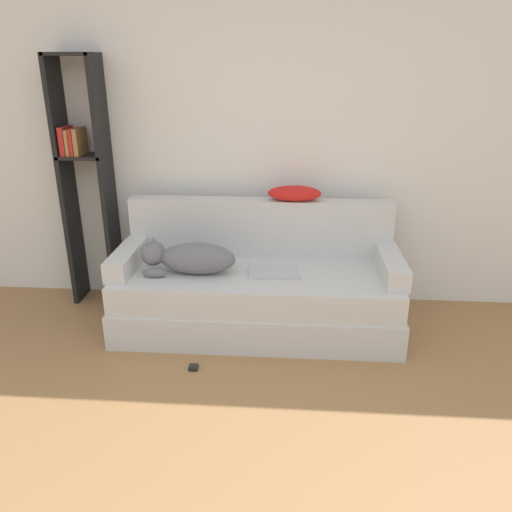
# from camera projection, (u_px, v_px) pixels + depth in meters

# --- Properties ---
(wall_back) EXTENTS (7.03, 0.06, 2.70)m
(wall_back) POSITION_uv_depth(u_px,v_px,m) (250.00, 133.00, 3.80)
(wall_back) COLOR silver
(wall_back) RESTS_ON ground_plane
(couch) EXTENTS (2.03, 0.83, 0.46)m
(couch) POSITION_uv_depth(u_px,v_px,m) (257.00, 300.00, 3.66)
(couch) COLOR silver
(couch) RESTS_ON ground_plane
(couch_backrest) EXTENTS (1.99, 0.15, 0.44)m
(couch_backrest) POSITION_uv_depth(u_px,v_px,m) (260.00, 227.00, 3.82)
(couch_backrest) COLOR silver
(couch_backrest) RESTS_ON couch
(couch_arm_left) EXTENTS (0.15, 0.64, 0.14)m
(couch_arm_left) POSITION_uv_depth(u_px,v_px,m) (128.00, 258.00, 3.61)
(couch_arm_left) COLOR silver
(couch_arm_left) RESTS_ON couch
(couch_arm_right) EXTENTS (0.15, 0.64, 0.14)m
(couch_arm_right) POSITION_uv_depth(u_px,v_px,m) (391.00, 265.00, 3.48)
(couch_arm_right) COLOR silver
(couch_arm_right) RESTS_ON couch
(dog) EXTENTS (0.67, 0.24, 0.25)m
(dog) POSITION_uv_depth(u_px,v_px,m) (189.00, 258.00, 3.50)
(dog) COLOR slate
(dog) RESTS_ON couch
(laptop) EXTENTS (0.37, 0.26, 0.02)m
(laptop) POSITION_uv_depth(u_px,v_px,m) (274.00, 272.00, 3.53)
(laptop) COLOR #B7B7BC
(laptop) RESTS_ON couch
(throw_pillow) EXTENTS (0.40, 0.21, 0.11)m
(throw_pillow) POSITION_uv_depth(u_px,v_px,m) (294.00, 193.00, 3.70)
(throw_pillow) COLOR red
(throw_pillow) RESTS_ON couch_backrest
(bookshelf) EXTENTS (0.36, 0.26, 1.92)m
(bookshelf) POSITION_uv_depth(u_px,v_px,m) (85.00, 174.00, 3.83)
(bookshelf) COLOR black
(bookshelf) RESTS_ON ground_plane
(power_adapter) EXTENTS (0.06, 0.06, 0.03)m
(power_adapter) POSITION_uv_depth(u_px,v_px,m) (193.00, 367.00, 3.22)
(power_adapter) COLOR black
(power_adapter) RESTS_ON ground_plane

